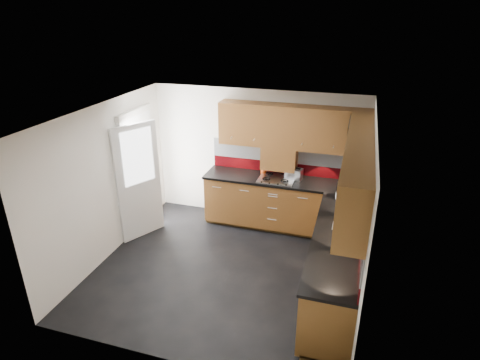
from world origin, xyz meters
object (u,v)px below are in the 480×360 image
(gas_hob, at_px, (277,178))
(food_processor, at_px, (342,191))
(utensil_pot, at_px, (264,169))
(toaster, at_px, (294,174))

(gas_hob, distance_m, food_processor, 1.21)
(gas_hob, height_order, food_processor, food_processor)
(gas_hob, distance_m, utensil_pot, 0.35)
(toaster, relative_size, food_processor, 0.99)
(utensil_pot, xyz_separation_m, food_processor, (1.39, -0.66, 0.05))
(utensil_pot, distance_m, food_processor, 1.54)
(gas_hob, xyz_separation_m, utensil_pot, (-0.28, 0.19, 0.08))
(food_processor, bearing_deg, utensil_pot, 154.77)
(gas_hob, bearing_deg, utensil_pot, 145.19)
(food_processor, bearing_deg, gas_hob, 157.44)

